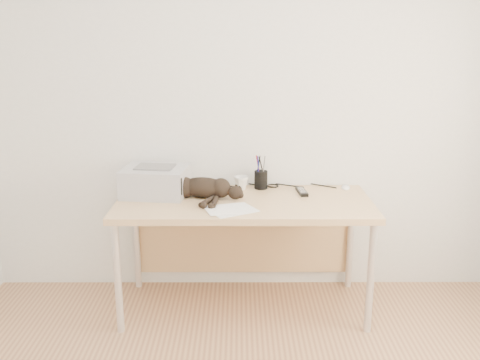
{
  "coord_description": "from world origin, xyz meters",
  "views": [
    {
      "loc": [
        -0.03,
        -1.8,
        1.76
      ],
      "look_at": [
        -0.02,
        1.34,
        0.89
      ],
      "focal_mm": 40.0,
      "sensor_mm": 36.0,
      "label": 1
    }
  ],
  "objects_px": {
    "printer": "(156,181)",
    "cat": "(201,189)",
    "mug": "(241,183)",
    "pen_cup": "(261,179)",
    "mouse": "(346,186)",
    "desk": "(244,216)"
  },
  "relations": [
    {
      "from": "cat",
      "to": "mouse",
      "type": "relative_size",
      "value": 5.95
    },
    {
      "from": "cat",
      "to": "mug",
      "type": "bearing_deg",
      "value": 47.59
    },
    {
      "from": "mug",
      "to": "pen_cup",
      "type": "bearing_deg",
      "value": 11.43
    },
    {
      "from": "mug",
      "to": "mouse",
      "type": "distance_m",
      "value": 0.71
    },
    {
      "from": "pen_cup",
      "to": "printer",
      "type": "bearing_deg",
      "value": -168.7
    },
    {
      "from": "desk",
      "to": "printer",
      "type": "bearing_deg",
      "value": 175.47
    },
    {
      "from": "printer",
      "to": "pen_cup",
      "type": "relative_size",
      "value": 1.95
    },
    {
      "from": "printer",
      "to": "desk",
      "type": "bearing_deg",
      "value": -4.53
    },
    {
      "from": "desk",
      "to": "mouse",
      "type": "height_order",
      "value": "mouse"
    },
    {
      "from": "printer",
      "to": "cat",
      "type": "bearing_deg",
      "value": -13.53
    },
    {
      "from": "printer",
      "to": "cat",
      "type": "relative_size",
      "value": 0.73
    },
    {
      "from": "printer",
      "to": "mouse",
      "type": "relative_size",
      "value": 4.36
    },
    {
      "from": "printer",
      "to": "pen_cup",
      "type": "height_order",
      "value": "pen_cup"
    },
    {
      "from": "mouse",
      "to": "printer",
      "type": "bearing_deg",
      "value": -161.06
    },
    {
      "from": "printer",
      "to": "mouse",
      "type": "bearing_deg",
      "value": 6.35
    },
    {
      "from": "printer",
      "to": "mouse",
      "type": "height_order",
      "value": "printer"
    },
    {
      "from": "desk",
      "to": "mouse",
      "type": "relative_size",
      "value": 15.87
    },
    {
      "from": "printer",
      "to": "cat",
      "type": "height_order",
      "value": "printer"
    },
    {
      "from": "cat",
      "to": "mouse",
      "type": "bearing_deg",
      "value": 24.52
    },
    {
      "from": "cat",
      "to": "printer",
      "type": "bearing_deg",
      "value": 178.57
    },
    {
      "from": "mug",
      "to": "pen_cup",
      "type": "relative_size",
      "value": 0.43
    },
    {
      "from": "printer",
      "to": "cat",
      "type": "distance_m",
      "value": 0.31
    }
  ]
}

